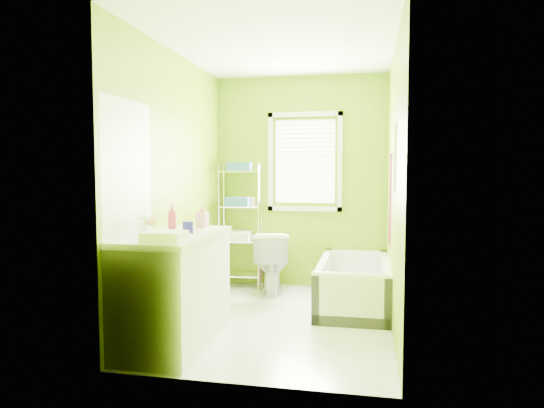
% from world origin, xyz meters
% --- Properties ---
extents(ground, '(2.90, 2.90, 0.00)m').
position_xyz_m(ground, '(0.00, 0.00, 0.00)').
color(ground, silver).
rests_on(ground, ground).
extents(room_envelope, '(2.14, 2.94, 2.62)m').
position_xyz_m(room_envelope, '(0.00, 0.00, 1.55)').
color(room_envelope, '#6F9507').
rests_on(room_envelope, ground).
extents(window, '(0.92, 0.05, 1.22)m').
position_xyz_m(window, '(0.05, 1.42, 1.61)').
color(window, white).
rests_on(window, ground).
extents(door, '(0.09, 0.80, 2.00)m').
position_xyz_m(door, '(-1.04, -1.00, 1.00)').
color(door, white).
rests_on(door, ground).
extents(right_wall_decor, '(0.04, 1.48, 1.17)m').
position_xyz_m(right_wall_decor, '(1.04, -0.02, 1.32)').
color(right_wall_decor, '#42070D').
rests_on(right_wall_decor, ground).
extents(bathtub, '(0.73, 1.57, 0.51)m').
position_xyz_m(bathtub, '(0.68, 0.65, 0.16)').
color(bathtub, white).
rests_on(bathtub, ground).
extents(toilet, '(0.54, 0.78, 0.74)m').
position_xyz_m(toilet, '(-0.29, 1.02, 0.37)').
color(toilet, white).
rests_on(toilet, ground).
extents(vanity, '(0.63, 1.23, 1.14)m').
position_xyz_m(vanity, '(-0.75, -0.81, 0.49)').
color(vanity, white).
rests_on(vanity, ground).
extents(wire_shelf_unit, '(0.54, 0.43, 1.54)m').
position_xyz_m(wire_shelf_unit, '(-0.72, 1.28, 0.94)').
color(wire_shelf_unit, silver).
rests_on(wire_shelf_unit, ground).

